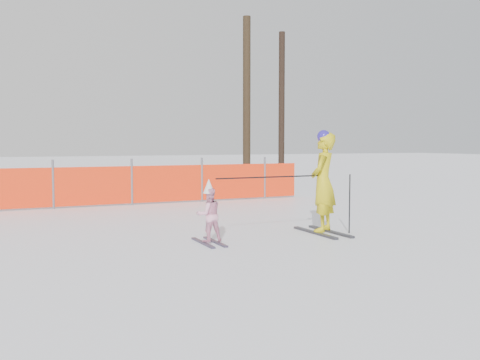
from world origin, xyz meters
The scene contains 6 objects.
ground centered at (0.00, 0.00, 0.00)m, with size 120.00×120.00×0.00m, color white.
adult centered at (1.47, 0.02, 0.95)m, with size 0.78×1.38×1.91m.
child centered at (-0.81, -0.03, 0.49)m, with size 0.44×0.96×1.08m.
ski_poles centered at (0.89, -0.06, 0.89)m, with size 2.61×0.22×1.09m.
safety_fence centered at (-3.25, 5.92, 0.56)m, with size 15.05×0.06×1.25m.
tree_trunks centered at (5.53, 10.34, 3.11)m, with size 2.95×2.52×6.28m.
Camera 1 is at (-4.00, -8.25, 1.67)m, focal length 40.00 mm.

